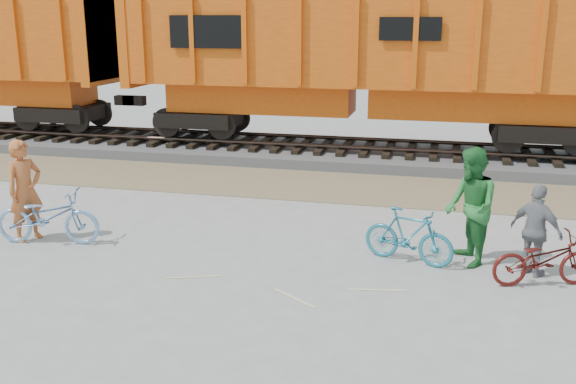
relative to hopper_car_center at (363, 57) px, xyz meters
name	(u,v)px	position (x,y,z in m)	size (l,w,h in m)	color
ground	(265,265)	(-0.43, -9.00, -3.01)	(120.00, 120.00, 0.00)	#9E9E99
gravel_strip	(324,186)	(-0.43, -3.50, -3.00)	(120.00, 3.00, 0.02)	#867353
ballast_bed	(346,153)	(-0.43, 0.00, -2.86)	(120.00, 4.00, 0.30)	slate
track	(346,143)	(-0.43, 0.00, -2.53)	(120.00, 2.60, 0.24)	black
hopper_car_center	(363,57)	(0.00, 0.00, 0.00)	(14.00, 3.13, 4.65)	black
bicycle_blue	(48,217)	(-4.70, -8.89, -2.49)	(0.69, 1.97, 1.03)	#78A5D4
bicycle_teal	(409,236)	(1.94, -8.28, -2.52)	(0.46, 1.61, 0.97)	teal
bicycle_maroon	(544,260)	(4.07, -8.77, -2.57)	(0.58, 1.65, 0.87)	#51130F
person_solo	(25,190)	(-5.20, -8.79, -2.04)	(0.71, 0.46, 1.94)	#B75C2C
person_man	(471,207)	(2.94, -8.08, -1.99)	(0.99, 0.77, 2.03)	#257230
person_woman	(536,231)	(3.97, -8.37, -2.23)	(0.91, 0.38, 1.55)	gray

